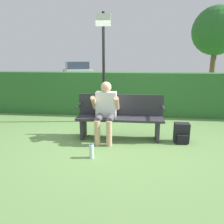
{
  "coord_description": "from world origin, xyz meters",
  "views": [
    {
      "loc": [
        0.31,
        -4.3,
        1.65
      ],
      "look_at": [
        -0.15,
        -0.1,
        0.59
      ],
      "focal_mm": 35.0,
      "sensor_mm": 36.0,
      "label": 1
    }
  ],
  "objects": [
    {
      "name": "tree",
      "position": [
        3.39,
        5.16,
        2.64
      ],
      "size": [
        1.88,
        1.88,
        3.61
      ],
      "color": "brown",
      "rests_on": "ground"
    },
    {
      "name": "parked_car",
      "position": [
        -4.38,
        12.85,
        0.63
      ],
      "size": [
        3.39,
        4.75,
        1.33
      ],
      "rotation": [
        0.0,
        0.0,
        1.96
      ],
      "color": "#B7BCC6",
      "rests_on": "ground"
    },
    {
      "name": "park_bench",
      "position": [
        0.0,
        0.07,
        0.47
      ],
      "size": [
        1.78,
        0.42,
        0.91
      ],
      "color": "#2D2D33",
      "rests_on": "ground"
    },
    {
      "name": "backpack",
      "position": [
        1.24,
        -0.06,
        0.19
      ],
      "size": [
        0.29,
        0.26,
        0.39
      ],
      "color": "black",
      "rests_on": "ground"
    },
    {
      "name": "ground_plane",
      "position": [
        0.0,
        0.0,
        0.0
      ],
      "size": [
        40.0,
        40.0,
        0.0
      ],
      "primitive_type": "plane",
      "color": "#668E4C"
    },
    {
      "name": "hedge_back",
      "position": [
        0.0,
        2.01,
        0.62
      ],
      "size": [
        12.0,
        0.52,
        1.24
      ],
      "color": "#2D662D",
      "rests_on": "ground"
    },
    {
      "name": "signpost",
      "position": [
        -0.51,
        1.21,
        1.54
      ],
      "size": [
        0.36,
        0.09,
        2.7
      ],
      "color": "black",
      "rests_on": "ground"
    },
    {
      "name": "person_seated",
      "position": [
        -0.29,
        -0.06,
        0.66
      ],
      "size": [
        0.55,
        0.61,
        1.18
      ],
      "color": "silver",
      "rests_on": "ground"
    },
    {
      "name": "water_bottle",
      "position": [
        -0.4,
        -0.96,
        0.12
      ],
      "size": [
        0.08,
        0.08,
        0.26
      ],
      "color": "silver",
      "rests_on": "ground"
    }
  ]
}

